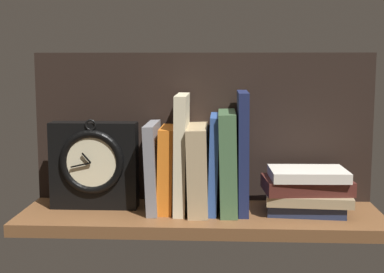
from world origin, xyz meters
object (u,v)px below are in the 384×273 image
book_orange_pandolfini (167,168)px  book_gray_chess (154,167)px  book_stack_side (307,191)px  book_navy_bierce (243,152)px  book_cream_twain (182,153)px  book_tan_shortstories (198,168)px  book_blue_modern (214,163)px  framed_clock (94,165)px  book_green_romantic (228,161)px

book_orange_pandolfini → book_gray_chess: bearing=-180.0°
book_gray_chess → book_stack_side: bearing=-1.3°
book_orange_pandolfini → book_navy_bierce: (15.90, -0.00, 3.75)cm
book_cream_twain → book_orange_pandolfini: bearing=180.0°
book_gray_chess → book_stack_side: (32.32, -0.76, -4.64)cm
book_orange_pandolfini → book_navy_bierce: bearing=-0.0°
book_stack_side → book_gray_chess: bearing=178.7°
book_tan_shortstories → book_navy_bierce: bearing=0.0°
book_blue_modern → book_navy_bierce: 6.55cm
book_cream_twain → book_stack_side: book_cream_twain is taller
book_navy_bierce → framed_clock: size_ratio=1.29×
book_tan_shortstories → book_blue_modern: book_blue_modern is taller
book_green_romantic → book_stack_side: book_green_romantic is taller
book_orange_pandolfini → book_stack_side: (29.38, -0.76, -4.25)cm
book_tan_shortstories → book_green_romantic: 6.39cm
book_orange_pandolfini → book_stack_side: size_ratio=0.95×
book_navy_bierce → book_orange_pandolfini: bearing=180.0°
book_gray_chess → framed_clock: framed_clock is taller
book_green_romantic → book_navy_bierce: 3.75cm
book_gray_chess → book_green_romantic: 15.78cm
book_blue_modern → book_cream_twain: bearing=180.0°
book_blue_modern → framed_clock: (-25.67, 0.17, -0.63)cm
book_gray_chess → book_green_romantic: bearing=0.0°
book_blue_modern → book_green_romantic: bearing=0.0°
framed_clock → book_stack_side: 45.49cm
book_cream_twain → book_blue_modern: size_ratio=1.21×
book_cream_twain → book_blue_modern: (6.78, 0.00, -2.14)cm
book_tan_shortstories → framed_clock: (-22.42, 0.17, 0.54)cm
book_orange_pandolfini → book_tan_shortstories: (6.59, -0.00, 0.11)cm
book_tan_shortstories → book_stack_side: bearing=-1.9°
book_orange_pandolfini → framed_clock: size_ratio=0.91×
book_cream_twain → book_gray_chess: bearing=180.0°
framed_clock → book_navy_bierce: bearing=-0.3°
book_blue_modern → book_stack_side: book_blue_modern is taller
book_gray_chess → framed_clock: (-12.89, 0.17, 0.26)cm
framed_clock → book_stack_side: bearing=-1.2°
book_orange_pandolfini → framed_clock: 15.85cm
book_orange_pandolfini → book_cream_twain: bearing=-0.0°
book_blue_modern → book_gray_chess: bearing=180.0°
book_gray_chess → book_blue_modern: book_blue_modern is taller
book_gray_chess → framed_clock: 12.90cm
book_gray_chess → framed_clock: size_ratio=0.95×
book_cream_twain → book_stack_side: size_ratio=1.32×
book_navy_bierce → framed_clock: book_navy_bierce is taller
book_tan_shortstories → book_stack_side: (22.79, -0.76, -4.36)cm
book_cream_twain → book_tan_shortstories: 4.85cm
book_blue_modern → book_green_romantic: book_green_romantic is taller
book_cream_twain → book_blue_modern: 7.11cm
book_cream_twain → book_green_romantic: 9.91cm
book_gray_chess → book_green_romantic: book_green_romantic is taller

